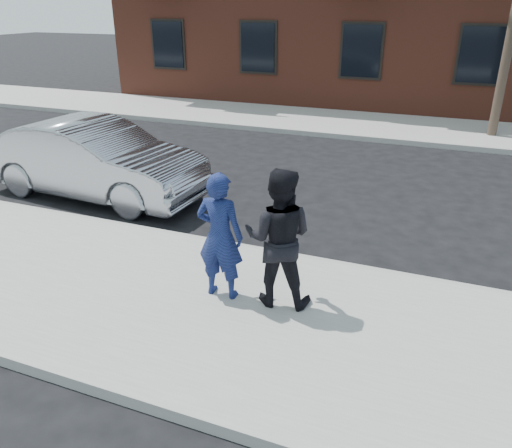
% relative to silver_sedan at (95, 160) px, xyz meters
% --- Properties ---
extents(ground, '(100.00, 100.00, 0.00)m').
position_rel_silver_sedan_xyz_m(ground, '(3.35, -2.87, -0.79)').
color(ground, black).
rests_on(ground, ground).
extents(near_sidewalk, '(50.00, 3.50, 0.15)m').
position_rel_silver_sedan_xyz_m(near_sidewalk, '(3.35, -3.12, -0.71)').
color(near_sidewalk, gray).
rests_on(near_sidewalk, ground).
extents(near_curb, '(50.00, 0.10, 0.15)m').
position_rel_silver_sedan_xyz_m(near_curb, '(3.35, -1.32, -0.71)').
color(near_curb, '#999691').
rests_on(near_curb, ground).
extents(far_sidewalk, '(50.00, 3.50, 0.15)m').
position_rel_silver_sedan_xyz_m(far_sidewalk, '(3.35, 8.38, -0.71)').
color(far_sidewalk, gray).
rests_on(far_sidewalk, ground).
extents(far_curb, '(50.00, 0.10, 0.15)m').
position_rel_silver_sedan_xyz_m(far_curb, '(3.35, 6.58, -0.71)').
color(far_curb, '#999691').
rests_on(far_curb, ground).
extents(silver_sedan, '(4.85, 1.92, 1.57)m').
position_rel_silver_sedan_xyz_m(silver_sedan, '(0.00, 0.00, 0.00)').
color(silver_sedan, '#999BA3').
rests_on(silver_sedan, ground).
extents(man_hoodie, '(0.64, 0.50, 1.72)m').
position_rel_silver_sedan_xyz_m(man_hoodie, '(4.16, -2.78, 0.22)').
color(man_hoodie, navy).
rests_on(man_hoodie, near_sidewalk).
extents(man_peacoat, '(0.99, 0.83, 1.82)m').
position_rel_silver_sedan_xyz_m(man_peacoat, '(4.92, -2.65, 0.28)').
color(man_peacoat, black).
rests_on(man_peacoat, near_sidewalk).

